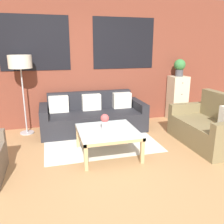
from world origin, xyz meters
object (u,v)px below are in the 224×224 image
Objects in this scene: settee_vintage at (210,128)px; coffee_table at (108,133)px; floor_lamp at (20,65)px; potted_plant at (180,67)px; flower_vase at (105,121)px; drawer_cabinet at (177,98)px; couch_dark at (93,117)px.

settee_vintage reaches higher than coffee_table.
floor_lamp is 3.94× the size of potted_plant.
floor_lamp is 2.10m from flower_vase.
couch_dark is at bearing -174.10° from drawer_cabinet.
couch_dark is at bearing 89.89° from coffee_table.
floor_lamp is at bearing 134.02° from coffee_table.
settee_vintage is 5.27× the size of flower_vase.
couch_dark reaches higher than flower_vase.
drawer_cabinet reaches higher than settee_vintage.
potted_plant is (3.50, 0.08, -0.12)m from floor_lamp.
floor_lamp is (-1.37, 1.41, 1.03)m from coffee_table.
couch_dark is 1.28m from coffee_table.
drawer_cabinet is at bearing 1.38° from floor_lamp.
drawer_cabinet is at bearing -90.00° from potted_plant.
floor_lamp is (-1.37, 0.14, 1.11)m from couch_dark.
coffee_table is 3.47× the size of flower_vase.
coffee_table is at bearing 178.06° from settee_vintage.
couch_dark is 1.52× the size of settee_vintage.
settee_vintage is 1.59m from drawer_cabinet.
flower_vase reaches higher than coffee_table.
settee_vintage is at bearing -1.94° from coffee_table.
floor_lamp reaches higher than potted_plant.
drawer_cabinet is 0.75m from potted_plant.
coffee_table is 0.89× the size of drawer_cabinet.
floor_lamp is (-3.26, 1.48, 1.08)m from settee_vintage.
flower_vase is at bearing -173.43° from coffee_table.
floor_lamp reaches higher than coffee_table.
settee_vintage is 1.85m from potted_plant.
settee_vintage is 1.90m from coffee_table.
potted_plant reaches higher than flower_vase.
floor_lamp is at bearing 174.35° from couch_dark.
floor_lamp is at bearing -178.61° from potted_plant.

